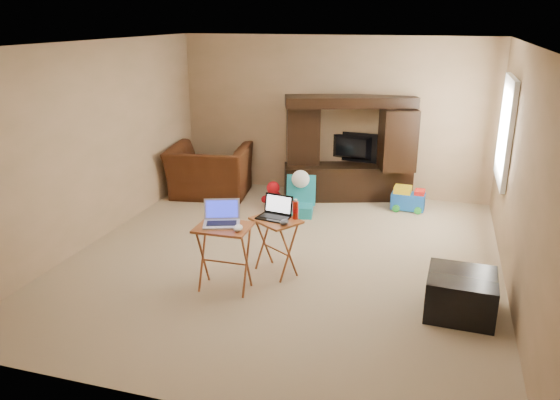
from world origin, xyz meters
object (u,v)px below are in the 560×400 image
(recliner, at_px, (210,171))
(laptop_left, at_px, (221,214))
(push_toy, at_px, (408,198))
(entertainment_center, at_px, (349,148))
(plush_toy, at_px, (273,194))
(laptop_right, at_px, (273,208))
(child_rocker, at_px, (298,196))
(tray_table_left, at_px, (224,258))
(mouse_left, at_px, (238,228))
(television, at_px, (351,148))
(tray_table_right, at_px, (276,246))
(mouse_right, at_px, (284,222))
(water_bottle, at_px, (295,210))
(ottoman, at_px, (461,294))

(recliner, distance_m, laptop_left, 3.25)
(push_toy, bearing_deg, entertainment_center, 165.78)
(plush_toy, relative_size, laptop_right, 1.23)
(child_rocker, bearing_deg, push_toy, 13.40)
(tray_table_left, relative_size, mouse_left, 4.92)
(plush_toy, distance_m, laptop_right, 2.26)
(plush_toy, bearing_deg, recliner, 166.23)
(entertainment_center, relative_size, television, 2.41)
(push_toy, xyz_separation_m, laptop_left, (-1.72, -3.08, 0.65))
(recliner, bearing_deg, mouse_left, 110.12)
(tray_table_right, height_order, mouse_left, mouse_left)
(tray_table_left, bearing_deg, plush_toy, 95.38)
(plush_toy, height_order, mouse_right, mouse_right)
(tray_table_right, height_order, water_bottle, water_bottle)
(push_toy, relative_size, laptop_right, 1.46)
(laptop_left, bearing_deg, plush_toy, 75.84)
(ottoman, distance_m, tray_table_right, 2.02)
(television, xyz_separation_m, water_bottle, (-0.10, -3.00, -0.03))
(television, xyz_separation_m, plush_toy, (-0.99, -0.97, -0.57))
(plush_toy, relative_size, tray_table_right, 0.64)
(ottoman, bearing_deg, television, 116.19)
(ottoman, distance_m, water_bottle, 1.92)
(recliner, bearing_deg, tray_table_right, 119.21)
(laptop_left, bearing_deg, tray_table_left, -64.79)
(mouse_left, bearing_deg, laptop_right, 74.14)
(television, height_order, tray_table_left, television)
(mouse_left, height_order, water_bottle, water_bottle)
(tray_table_right, bearing_deg, laptop_left, -97.75)
(push_toy, bearing_deg, plush_toy, -163.33)
(recliner, height_order, push_toy, recliner)
(ottoman, height_order, laptop_left, laptop_left)
(push_toy, height_order, mouse_left, mouse_left)
(laptop_right, height_order, mouse_right, laptop_right)
(recliner, height_order, mouse_left, recliner)
(recliner, relative_size, push_toy, 2.50)
(recliner, distance_m, laptop_right, 3.01)
(recliner, height_order, child_rocker, recliner)
(mouse_right, xyz_separation_m, water_bottle, (0.07, 0.20, 0.07))
(plush_toy, bearing_deg, entertainment_center, 38.05)
(laptop_left, distance_m, laptop_right, 0.66)
(water_bottle, bearing_deg, mouse_left, -121.43)
(recliner, bearing_deg, water_bottle, 123.05)
(entertainment_center, relative_size, tray_table_right, 3.06)
(recliner, bearing_deg, push_toy, 174.90)
(child_rocker, bearing_deg, recliner, 153.19)
(entertainment_center, xyz_separation_m, mouse_right, (-0.17, -3.01, -0.14))
(television, distance_m, push_toy, 1.25)
(child_rocker, xyz_separation_m, mouse_right, (0.38, -2.04, 0.39))
(tray_table_left, distance_m, mouse_right, 0.75)
(laptop_left, bearing_deg, television, 58.59)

